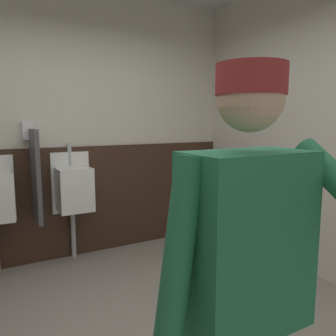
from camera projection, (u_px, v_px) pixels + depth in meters
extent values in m
cube|color=beige|center=(65.00, 125.00, 3.63)|extent=(4.42, 0.12, 2.86)
cube|color=#382319|center=(70.00, 202.00, 3.68)|extent=(3.82, 0.03, 1.20)
cube|color=white|center=(70.00, 182.00, 3.64)|extent=(0.40, 0.05, 0.65)
cube|color=white|center=(75.00, 189.00, 3.50)|extent=(0.34, 0.30, 0.45)
cylinder|color=#B7BABF|center=(69.00, 155.00, 3.59)|extent=(0.04, 0.04, 0.24)
cylinder|color=#B7BABF|center=(73.00, 232.00, 3.68)|extent=(0.05, 0.05, 0.55)
cube|color=#4C4C51|center=(36.00, 176.00, 3.26)|extent=(0.04, 0.40, 0.90)
cube|color=#26724C|center=(246.00, 241.00, 1.13)|extent=(0.43, 0.24, 0.60)
cylinder|color=#26724C|center=(179.00, 248.00, 1.00)|extent=(0.17, 0.09, 0.56)
sphere|color=#D8AD8C|center=(250.00, 99.00, 1.06)|extent=(0.21, 0.21, 0.21)
cylinder|color=maroon|center=(251.00, 80.00, 1.06)|extent=(0.22, 0.22, 0.10)
cube|color=silver|center=(27.00, 130.00, 3.35)|extent=(0.10, 0.07, 0.18)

